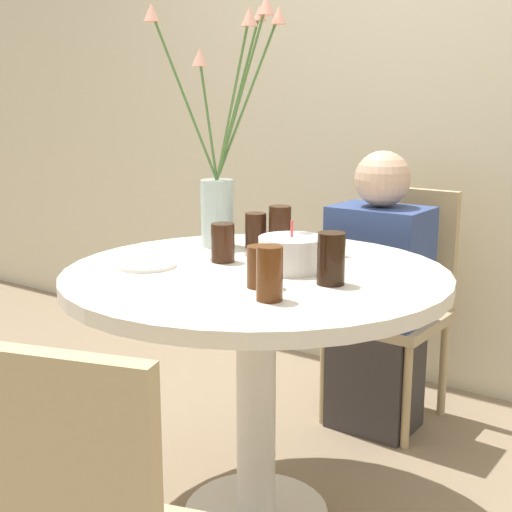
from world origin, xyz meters
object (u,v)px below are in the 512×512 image
(drink_glass_2, at_px, (331,259))
(drink_glass_3, at_px, (223,243))
(drink_glass_4, at_px, (256,230))
(drink_glass_5, at_px, (280,228))
(drink_glass_0, at_px, (261,267))
(drink_glass_1, at_px, (269,273))
(birthday_cake, at_px, (292,254))
(chair_near_front, at_px, (397,292))
(person_guest, at_px, (378,303))
(flower_vase, at_px, (221,166))
(side_plate, at_px, (146,265))

(drink_glass_2, relative_size, drink_glass_3, 1.19)
(drink_glass_4, distance_m, drink_glass_5, 0.08)
(drink_glass_0, relative_size, drink_glass_5, 0.77)
(drink_glass_3, bearing_deg, drink_glass_1, -36.93)
(birthday_cake, relative_size, drink_glass_5, 1.33)
(drink_glass_0, xyz_separation_m, drink_glass_2, (0.13, 0.13, 0.01))
(drink_glass_0, height_order, drink_glass_5, drink_glass_5)
(chair_near_front, xyz_separation_m, person_guest, (-0.00, -0.16, -0.00))
(chair_near_front, xyz_separation_m, drink_glass_5, (-0.11, -0.66, 0.34))
(birthday_cake, relative_size, flower_vase, 0.24)
(flower_vase, bearing_deg, drink_glass_3, -51.08)
(drink_glass_2, height_order, drink_glass_3, drink_glass_2)
(side_plate, bearing_deg, birthday_cake, 29.47)
(chair_near_front, distance_m, side_plate, 1.14)
(drink_glass_3, relative_size, drink_glass_4, 1.02)
(drink_glass_3, bearing_deg, birthday_cake, 6.91)
(birthday_cake, xyz_separation_m, flower_vase, (-0.35, 0.14, 0.21))
(drink_glass_0, bearing_deg, drink_glass_2, 44.60)
(drink_glass_2, xyz_separation_m, drink_glass_4, (-0.42, 0.26, -0.01))
(drink_glass_3, bearing_deg, chair_near_front, 80.58)
(drink_glass_3, distance_m, person_guest, 0.82)
(drink_glass_1, distance_m, person_guest, 1.06)
(chair_near_front, bearing_deg, drink_glass_5, -98.87)
(drink_glass_3, relative_size, drink_glass_5, 0.82)
(side_plate, distance_m, drink_glass_0, 0.39)
(person_guest, bearing_deg, drink_glass_0, -83.33)
(side_plate, xyz_separation_m, drink_glass_0, (0.39, 0.01, 0.05))
(side_plate, bearing_deg, person_guest, 72.63)
(birthday_cake, bearing_deg, drink_glass_4, 143.35)
(drink_glass_1, distance_m, drink_glass_5, 0.58)
(drink_glass_3, bearing_deg, side_plate, -128.21)
(drink_glass_0, bearing_deg, flower_vase, 139.13)
(side_plate, relative_size, drink_glass_3, 1.52)
(drink_glass_0, height_order, drink_glass_2, drink_glass_2)
(drink_glass_5, bearing_deg, birthday_cake, -49.68)
(drink_glass_1, relative_size, person_guest, 0.12)
(drink_glass_5, distance_m, person_guest, 0.61)
(chair_near_front, bearing_deg, drink_glass_1, -80.00)
(flower_vase, relative_size, drink_glass_4, 6.89)
(person_guest, bearing_deg, drink_glass_3, -101.30)
(birthday_cake, xyz_separation_m, drink_glass_4, (-0.26, 0.19, 0.01))
(chair_near_front, height_order, flower_vase, flower_vase)
(drink_glass_1, bearing_deg, drink_glass_4, 128.61)
(chair_near_front, height_order, drink_glass_4, chair_near_front)
(birthday_cake, bearing_deg, flower_vase, 158.45)
(drink_glass_2, bearing_deg, drink_glass_0, -135.40)
(chair_near_front, relative_size, drink_glass_4, 8.05)
(birthday_cake, height_order, drink_glass_5, birthday_cake)
(drink_glass_0, relative_size, drink_glass_1, 0.81)
(drink_glass_4, bearing_deg, flower_vase, -150.49)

